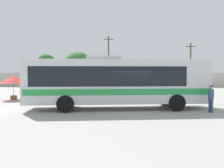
# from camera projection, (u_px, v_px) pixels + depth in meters

# --- Properties ---
(ground_plane) EXTENTS (300.00, 300.00, 0.00)m
(ground_plane) POSITION_uv_depth(u_px,v_px,m) (128.00, 95.00, 24.76)
(ground_plane) COLOR #A3A099
(perimeter_wall) EXTENTS (80.00, 0.30, 2.39)m
(perimeter_wall) POSITION_uv_depth(u_px,v_px,m) (126.00, 80.00, 38.76)
(perimeter_wall) COLOR #B2AD9E
(perimeter_wall) RESTS_ON ground_plane
(coach_bus_silver_green) EXTENTS (11.91, 4.00, 3.44)m
(coach_bus_silver_green) POSITION_uv_depth(u_px,v_px,m) (115.00, 81.00, 14.91)
(coach_bus_silver_green) COLOR silver
(coach_bus_silver_green) RESTS_ON ground_plane
(attendant_by_bus_door) EXTENTS (0.45, 0.45, 1.63)m
(attendant_by_bus_door) POSITION_uv_depth(u_px,v_px,m) (211.00, 97.00, 13.50)
(attendant_by_bus_door) COLOR #33476B
(attendant_by_bus_door) RESTS_ON ground_plane
(vendor_umbrella_near_gate_red) EXTENTS (2.35, 2.35, 2.11)m
(vendor_umbrella_near_gate_red) POSITION_uv_depth(u_px,v_px,m) (13.00, 80.00, 20.19)
(vendor_umbrella_near_gate_red) COLOR gray
(vendor_umbrella_near_gate_red) RESTS_ON ground_plane
(parked_car_leftmost_red) EXTENTS (4.28, 2.28, 1.48)m
(parked_car_leftmost_red) POSITION_uv_depth(u_px,v_px,m) (47.00, 83.00, 35.24)
(parked_car_leftmost_red) COLOR red
(parked_car_leftmost_red) RESTS_ON ground_plane
(parked_car_second_silver) EXTENTS (4.40, 2.13, 1.53)m
(parked_car_second_silver) POSITION_uv_depth(u_px,v_px,m) (89.00, 83.00, 34.96)
(parked_car_second_silver) COLOR #B7BABF
(parked_car_second_silver) RESTS_ON ground_plane
(parked_car_third_red) EXTENTS (4.48, 2.24, 1.49)m
(parked_car_third_red) POSITION_uv_depth(u_px,v_px,m) (129.00, 84.00, 33.71)
(parked_car_third_red) COLOR red
(parked_car_third_red) RESTS_ON ground_plane
(utility_pole_near) EXTENTS (1.78, 0.53, 9.25)m
(utility_pole_near) POSITION_uv_depth(u_px,v_px,m) (108.00, 60.00, 42.31)
(utility_pole_near) COLOR #4C3823
(utility_pole_near) RESTS_ON ground_plane
(utility_pole_far) EXTENTS (1.78, 0.54, 7.70)m
(utility_pole_far) POSITION_uv_depth(u_px,v_px,m) (190.00, 64.00, 40.41)
(utility_pole_far) COLOR #4C3823
(utility_pole_far) RESTS_ON ground_plane
(roadside_tree_left) EXTENTS (3.51, 3.51, 6.03)m
(roadside_tree_left) POSITION_uv_depth(u_px,v_px,m) (46.00, 62.00, 43.93)
(roadside_tree_left) COLOR brown
(roadside_tree_left) RESTS_ON ground_plane
(roadside_tree_midleft) EXTENTS (5.60, 5.60, 6.69)m
(roadside_tree_midleft) POSITION_uv_depth(u_px,v_px,m) (78.00, 63.00, 45.86)
(roadside_tree_midleft) COLOR brown
(roadside_tree_midleft) RESTS_ON ground_plane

